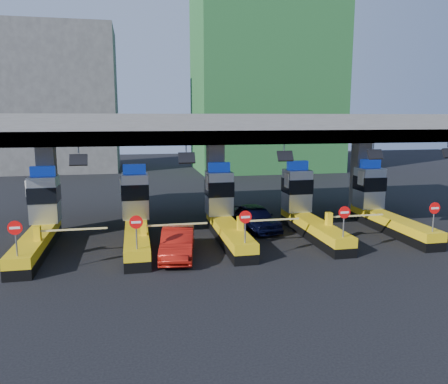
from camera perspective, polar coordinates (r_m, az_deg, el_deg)
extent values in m
plane|color=black|center=(25.30, 0.14, -5.94)|extent=(120.00, 120.00, 0.00)
cube|color=slate|center=(27.31, -1.15, 8.50)|extent=(28.00, 12.00, 1.50)
cube|color=#4C4C49|center=(21.75, 1.61, 7.14)|extent=(28.00, 0.60, 0.70)
cube|color=slate|center=(27.61, -21.99, 0.51)|extent=(1.00, 1.00, 5.50)
cube|color=slate|center=(27.61, -1.13, 1.22)|extent=(1.00, 1.00, 5.50)
cube|color=slate|center=(31.01, 17.36, 1.71)|extent=(1.00, 1.00, 5.50)
cylinder|color=slate|center=(21.35, -18.47, 4.98)|extent=(0.06, 0.06, 0.50)
cube|color=black|center=(21.18, -18.48, 4.00)|extent=(0.80, 0.38, 0.54)
cylinder|color=slate|center=(21.35, -4.97, 5.44)|extent=(0.06, 0.06, 0.50)
cube|color=black|center=(21.18, -4.89, 4.46)|extent=(0.80, 0.38, 0.54)
cylinder|color=slate|center=(22.49, 7.85, 5.60)|extent=(0.06, 0.06, 0.50)
cube|color=black|center=(22.32, 8.00, 4.67)|extent=(0.80, 0.38, 0.54)
cylinder|color=slate|center=(24.61, 18.95, 5.52)|extent=(0.06, 0.06, 0.50)
cube|color=black|center=(24.46, 19.14, 4.66)|extent=(0.80, 0.38, 0.54)
cylinder|color=slate|center=(27.17, 27.19, 5.32)|extent=(0.06, 0.06, 0.50)
cube|color=black|center=(24.29, -23.27, -6.80)|extent=(1.20, 8.00, 0.50)
cube|color=#E5B70C|center=(24.16, -23.35, -5.67)|extent=(1.20, 8.00, 0.50)
cube|color=#9EA3A8|center=(26.52, -22.38, -0.85)|extent=(1.50, 1.50, 2.60)
cube|color=black|center=(26.45, -22.43, -0.22)|extent=(1.56, 1.56, 0.90)
cube|color=#0C2DBF|center=(26.30, -22.60, 2.53)|extent=(1.30, 0.35, 0.55)
cube|color=white|center=(26.28, -24.31, 0.47)|extent=(0.06, 0.70, 0.90)
cylinder|color=slate|center=(20.55, -25.50, -5.85)|extent=(0.07, 0.07, 1.30)
cylinder|color=red|center=(20.38, -25.65, -4.24)|extent=(0.60, 0.04, 0.60)
cube|color=white|center=(20.35, -25.66, -4.26)|extent=(0.42, 0.02, 0.10)
cube|color=#E5B70C|center=(22.81, -23.18, -4.98)|extent=(0.30, 0.35, 0.70)
cube|color=white|center=(22.50, -19.07, -4.65)|extent=(3.20, 0.08, 0.08)
cube|color=black|center=(23.77, -11.31, -6.54)|extent=(1.20, 8.00, 0.50)
cube|color=#E5B70C|center=(23.64, -11.35, -5.38)|extent=(1.20, 8.00, 0.50)
cube|color=#9EA3A8|center=(26.04, -11.52, -0.49)|extent=(1.50, 1.50, 2.60)
cube|color=black|center=(25.97, -11.54, 0.15)|extent=(1.56, 1.56, 0.90)
cube|color=#0C2DBF|center=(25.81, -11.63, 2.96)|extent=(1.30, 0.35, 0.55)
cube|color=white|center=(25.64, -13.35, 0.87)|extent=(0.06, 0.70, 0.90)
cylinder|color=slate|center=(19.93, -11.35, -5.54)|extent=(0.07, 0.07, 1.30)
cylinder|color=red|center=(19.75, -11.41, -3.88)|extent=(0.60, 0.04, 0.60)
cube|color=white|center=(19.73, -11.41, -3.90)|extent=(0.42, 0.02, 0.10)
cube|color=#E5B70C|center=(22.33, -10.48, -4.65)|extent=(0.30, 0.35, 0.70)
cube|color=white|center=(22.39, -6.25, -4.24)|extent=(3.20, 0.08, 0.08)
cube|color=black|center=(24.29, 0.63, -6.00)|extent=(1.20, 8.00, 0.50)
cube|color=#E5B70C|center=(24.16, 0.63, -4.86)|extent=(1.20, 8.00, 0.50)
cube|color=#9EA3A8|center=(26.51, -0.65, -0.12)|extent=(1.50, 1.50, 2.60)
cube|color=black|center=(26.44, -0.65, 0.52)|extent=(1.56, 1.56, 0.90)
cube|color=#0C2DBF|center=(26.29, -0.66, 3.28)|extent=(1.30, 0.35, 0.55)
cube|color=white|center=(25.97, -2.26, 1.23)|extent=(0.06, 0.70, 0.90)
cylinder|color=slate|center=(20.54, 2.78, -4.89)|extent=(0.07, 0.07, 1.30)
cylinder|color=red|center=(20.37, 2.81, -3.28)|extent=(0.60, 0.04, 0.60)
cube|color=white|center=(20.35, 2.83, -3.30)|extent=(0.42, 0.02, 0.10)
cube|color=#E5B70C|center=(22.95, 2.13, -4.10)|extent=(0.30, 0.35, 0.70)
cube|color=white|center=(23.37, 6.07, -3.64)|extent=(3.20, 0.08, 0.08)
cube|color=black|center=(25.78, 11.60, -5.27)|extent=(1.20, 8.00, 0.50)
cube|color=#E5B70C|center=(25.66, 11.63, -4.19)|extent=(1.20, 8.00, 0.50)
cube|color=#9EA3A8|center=(27.89, 9.48, 0.24)|extent=(1.50, 1.50, 2.60)
cube|color=black|center=(27.82, 9.52, 0.84)|extent=(1.56, 1.56, 0.90)
cube|color=#0C2DBF|center=(27.68, 9.57, 3.47)|extent=(1.30, 0.35, 0.55)
cube|color=white|center=(27.23, 8.18, 1.53)|extent=(0.06, 0.70, 0.90)
cylinder|color=slate|center=(22.29, 15.36, -4.07)|extent=(0.07, 0.07, 1.30)
cylinder|color=red|center=(22.13, 15.46, -2.58)|extent=(0.60, 0.04, 0.60)
cube|color=white|center=(22.11, 15.49, -2.59)|extent=(0.42, 0.02, 0.10)
cube|color=#E5B70C|center=(24.60, 13.53, -3.42)|extent=(0.30, 0.35, 0.70)
cube|color=white|center=(25.32, 16.93, -2.98)|extent=(3.20, 0.08, 0.08)
cube|color=black|center=(28.10, 21.04, -4.48)|extent=(1.20, 8.00, 0.50)
cube|color=#E5B70C|center=(27.99, 21.10, -3.49)|extent=(1.20, 8.00, 0.50)
cube|color=#9EA3A8|center=(30.04, 18.42, 0.55)|extent=(1.50, 1.50, 2.60)
cube|color=black|center=(29.98, 18.47, 1.11)|extent=(1.56, 1.56, 0.90)
cube|color=#0C2DBF|center=(29.85, 18.58, 3.54)|extent=(1.30, 0.35, 0.55)
cube|color=white|center=(29.29, 17.43, 1.76)|extent=(0.06, 0.70, 0.90)
cylinder|color=slate|center=(24.93, 25.68, -3.24)|extent=(0.07, 0.07, 1.30)
cylinder|color=red|center=(24.79, 25.82, -1.91)|extent=(0.60, 0.04, 0.60)
cube|color=white|center=(24.77, 25.85, -1.92)|extent=(0.42, 0.02, 0.10)
cube|color=#E5B70C|center=(27.08, 23.17, -2.75)|extent=(0.30, 0.35, 0.70)
cube|color=white|center=(28.03, 25.96, -2.34)|extent=(3.20, 0.08, 0.08)
cube|color=#1E5926|center=(58.81, 5.44, 16.67)|extent=(18.00, 12.00, 28.00)
cube|color=#4C4C49|center=(60.56, -20.62, 11.16)|extent=(14.00, 10.00, 18.00)
imported|color=black|center=(26.85, 4.12, -3.34)|extent=(2.62, 4.81, 1.55)
imported|color=#9B130B|center=(21.71, -6.08, -6.66)|extent=(2.19, 4.59, 1.45)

